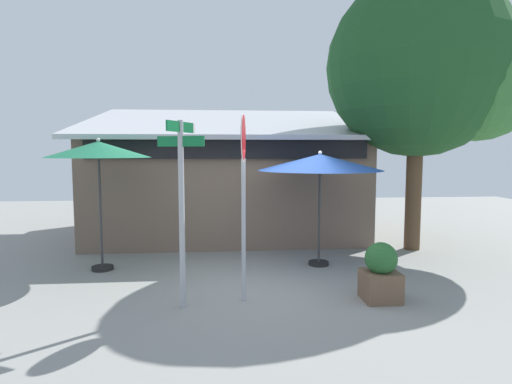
% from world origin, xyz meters
% --- Properties ---
extents(ground_plane, '(28.00, 28.00, 0.10)m').
position_xyz_m(ground_plane, '(0.00, 0.00, -0.05)').
color(ground_plane, gray).
extents(cafe_building, '(7.89, 5.68, 3.93)m').
position_xyz_m(cafe_building, '(-0.77, 5.04, 1.53)').
color(cafe_building, '#705B4C').
rests_on(cafe_building, ground).
extents(street_sign_post, '(0.74, 0.80, 2.95)m').
position_xyz_m(street_sign_post, '(-1.61, -1.20, 1.79)').
color(street_sign_post, '#A8AAB2').
rests_on(street_sign_post, ground).
extents(stop_sign, '(0.13, 0.78, 3.08)m').
position_xyz_m(stop_sign, '(-0.63, -0.98, 2.15)').
color(stop_sign, '#A8AAB2').
rests_on(stop_sign, ground).
extents(patio_umbrella_forest_green_left, '(2.11, 2.11, 2.74)m').
position_xyz_m(patio_umbrella_forest_green_left, '(-3.46, 1.11, 2.48)').
color(patio_umbrella_forest_green_left, black).
rests_on(patio_umbrella_forest_green_left, ground).
extents(patio_umbrella_royal_blue_center, '(2.67, 2.67, 2.48)m').
position_xyz_m(patio_umbrella_royal_blue_center, '(1.13, 1.08, 2.22)').
color(patio_umbrella_royal_blue_center, black).
rests_on(patio_umbrella_royal_blue_center, ground).
extents(shade_tree, '(4.80, 4.41, 6.73)m').
position_xyz_m(shade_tree, '(4.07, 2.26, 4.43)').
color(shade_tree, brown).
rests_on(shade_tree, ground).
extents(sidewalk_planter, '(0.58, 0.58, 0.98)m').
position_xyz_m(sidewalk_planter, '(1.63, -1.19, 0.47)').
color(sidewalk_planter, brown).
rests_on(sidewalk_planter, ground).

